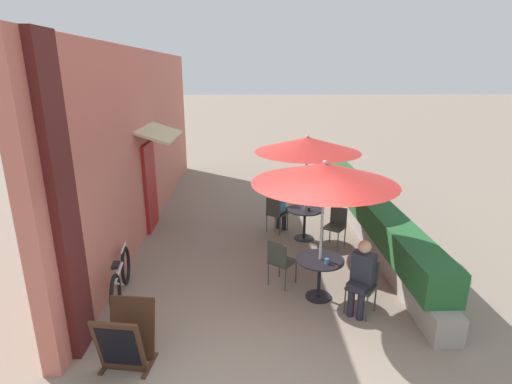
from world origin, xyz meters
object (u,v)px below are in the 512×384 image
Objects in this scene: seated_patron_near_left at (362,275)px; menu_board at (126,338)px; cafe_chair_near_left at (363,282)px; cafe_chair_near_right at (280,260)px; coffee_cup_near at (327,261)px; patio_umbrella_near at (325,173)px; cafe_chair_mid_left at (336,224)px; patio_table_near at (320,269)px; patio_umbrella_mid at (307,145)px; bicycle_leaning at (121,279)px; cafe_chair_mid_right at (276,212)px; coffee_cup_mid at (309,209)px; patio_table_mid at (305,217)px; seated_patron_mid_right at (278,204)px.

menu_board is (-3.35, -1.09, -0.27)m from seated_patron_near_left.
cafe_chair_near_left is 0.20m from seated_patron_near_left.
cafe_chair_near_right is 0.94m from coffee_cup_near.
patio_umbrella_near is 2.76× the size of cafe_chair_mid_left.
patio_table_near is at bearing 115.97° from coffee_cup_near.
coffee_cup_near is at bearing -0.16° from cafe_chair_near_right.
patio_umbrella_mid reaches higher than seated_patron_near_left.
bicycle_leaning is (-4.08, -2.04, -0.15)m from cafe_chair_mid_left.
cafe_chair_mid_right is (-0.54, 2.88, -0.01)m from patio_table_near.
cafe_chair_mid_left reaches higher than coffee_cup_mid.
cafe_chair_near_left is 0.36× the size of patio_umbrella_mid.
patio_table_mid is at bearing 87.75° from patio_umbrella_near.
coffee_cup_near is 0.04× the size of patio_umbrella_mid.
cafe_chair_near_right is 1.03× the size of menu_board.
bicycle_leaning is (-3.45, -2.43, -0.17)m from patio_table_mid.
patio_umbrella_near is 3.37m from cafe_chair_mid_right.
seated_patron_near_left is at bearing -82.02° from coffee_cup_mid.
patio_umbrella_near reaches higher than seated_patron_mid_right.
patio_umbrella_mid is at bearing -43.13° from seated_patron_near_left.
cafe_chair_near_right is at bearing 5.89° from cafe_chair_near_left.
menu_board is at bearing -125.43° from patio_table_mid.
coffee_cup_mid reaches higher than patio_table_mid.
coffee_cup_near is at bearing -90.41° from patio_table_mid.
patio_table_mid is at bearing 89.59° from coffee_cup_near.
cafe_chair_near_left is 1.08× the size of patio_table_mid.
seated_patron_near_left is 1.56× the size of patio_table_mid.
coffee_cup_mid is (-0.40, 2.84, 0.08)m from seated_patron_near_left.
cafe_chair_near_left is 1.00× the size of cafe_chair_mid_right.
patio_table_near is 0.33× the size of patio_umbrella_mid.
cafe_chair_mid_left is 9.67× the size of coffee_cup_mid.
patio_table_near is 8.92× the size of coffee_cup_mid.
patio_table_near is at bearing 108.10° from cafe_chair_mid_left.
coffee_cup_near is at bearing -90.41° from patio_umbrella_mid.
patio_umbrella_mid is at bearing -41.53° from cafe_chair_near_left.
cafe_chair_near_left reaches higher than coffee_cup_near.
patio_umbrella_mid is (0.73, 2.09, 1.68)m from cafe_chair_near_right.
coffee_cup_mid is at bearing -62.44° from patio_umbrella_mid.
patio_umbrella_mid is at bearing 87.75° from patio_table_near.
cafe_chair_mid_left is 0.67m from coffee_cup_mid.
coffee_cup_near and coffee_cup_mid have the same top height.
cafe_chair_near_right is 1.00× the size of cafe_chair_mid_right.
patio_table_mid is 0.75m from cafe_chair_mid_left.
cafe_chair_near_left is (0.63, -0.40, -0.01)m from patio_table_near.
cafe_chair_mid_right is 4.99m from menu_board.
seated_patron_mid_right is (0.16, 2.57, 0.17)m from cafe_chair_near_right.
cafe_chair_mid_left is 1.03× the size of menu_board.
patio_table_mid is 0.76m from seated_patron_mid_right.
seated_patron_mid_right is (-1.03, 3.45, 0.00)m from seated_patron_near_left.
cafe_chair_near_left is at bearing -80.37° from coffee_cup_mid.
patio_umbrella_mid is 2.76× the size of cafe_chair_mid_right.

